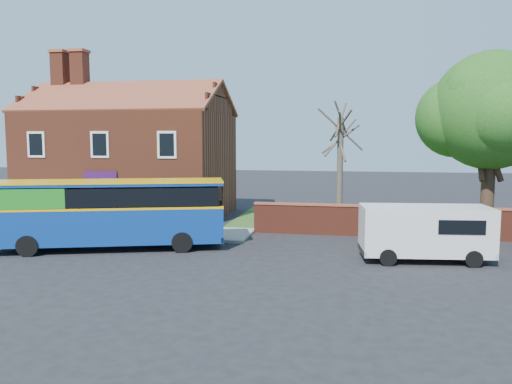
# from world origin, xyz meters

# --- Properties ---
(ground) EXTENTS (120.00, 120.00, 0.00)m
(ground) POSITION_xyz_m (0.00, 0.00, 0.00)
(ground) COLOR black
(ground) RESTS_ON ground
(pavement) EXTENTS (18.00, 3.50, 0.12)m
(pavement) POSITION_xyz_m (-7.00, 5.75, 0.06)
(pavement) COLOR gray
(pavement) RESTS_ON ground
(kerb) EXTENTS (18.00, 0.15, 0.14)m
(kerb) POSITION_xyz_m (-7.00, 4.00, 0.07)
(kerb) COLOR slate
(kerb) RESTS_ON ground
(grass_strip) EXTENTS (26.00, 12.00, 0.04)m
(grass_strip) POSITION_xyz_m (13.00, 13.00, 0.02)
(grass_strip) COLOR #426B28
(grass_strip) RESTS_ON ground
(shop_building) EXTENTS (12.30, 8.13, 10.50)m
(shop_building) POSITION_xyz_m (-7.02, 11.50, 3.41)
(shop_building) COLOR brown
(shop_building) RESTS_ON ground
(boundary_wall) EXTENTS (22.00, 0.38, 1.60)m
(boundary_wall) POSITION_xyz_m (13.00, 7.00, 0.81)
(boundary_wall) COLOR maroon
(boundary_wall) RESTS_ON ground
(bus) EXTENTS (10.34, 5.49, 3.06)m
(bus) POSITION_xyz_m (-3.88, 1.74, 1.74)
(bus) COLOR navy
(bus) RESTS_ON ground
(van_near) EXTENTS (5.25, 2.59, 2.22)m
(van_near) POSITION_xyz_m (9.97, 2.15, 1.24)
(van_near) COLOR silver
(van_near) RESTS_ON ground
(large_tree) EXTENTS (7.75, 6.13, 9.45)m
(large_tree) POSITION_xyz_m (14.12, 9.59, 6.19)
(large_tree) COLOR black
(large_tree) RESTS_ON ground
(bare_tree) EXTENTS (2.50, 2.98, 6.66)m
(bare_tree) POSITION_xyz_m (6.33, 10.23, 3.42)
(bare_tree) COLOR #4C4238
(bare_tree) RESTS_ON ground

